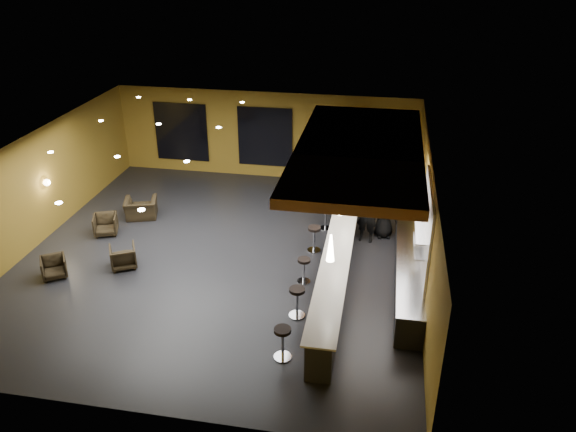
% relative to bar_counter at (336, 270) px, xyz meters
% --- Properties ---
extents(floor, '(12.00, 13.00, 0.10)m').
position_rel_bar_counter_xyz_m(floor, '(-3.65, 1.00, -0.55)').
color(floor, black).
rests_on(floor, ground).
extents(ceiling, '(12.00, 13.00, 0.10)m').
position_rel_bar_counter_xyz_m(ceiling, '(-3.65, 1.00, 3.05)').
color(ceiling, black).
extents(wall_back, '(12.00, 0.10, 3.50)m').
position_rel_bar_counter_xyz_m(wall_back, '(-3.65, 7.55, 1.25)').
color(wall_back, olive).
rests_on(wall_back, floor).
extents(wall_front, '(12.00, 0.10, 3.50)m').
position_rel_bar_counter_xyz_m(wall_front, '(-3.65, -5.55, 1.25)').
color(wall_front, olive).
rests_on(wall_front, floor).
extents(wall_left, '(0.10, 13.00, 3.50)m').
position_rel_bar_counter_xyz_m(wall_left, '(-9.70, 1.00, 1.25)').
color(wall_left, olive).
rests_on(wall_left, floor).
extents(wall_right, '(0.10, 13.00, 3.50)m').
position_rel_bar_counter_xyz_m(wall_right, '(2.40, 1.00, 1.25)').
color(wall_right, olive).
rests_on(wall_right, floor).
extents(wood_soffit, '(3.60, 8.00, 0.28)m').
position_rel_bar_counter_xyz_m(wood_soffit, '(0.35, 2.00, 2.86)').
color(wood_soffit, '#B46B34').
rests_on(wood_soffit, ceiling).
extents(window_left, '(2.20, 0.06, 2.40)m').
position_rel_bar_counter_xyz_m(window_left, '(-7.15, 7.44, 1.20)').
color(window_left, black).
rests_on(window_left, wall_back).
extents(window_center, '(2.20, 0.06, 2.40)m').
position_rel_bar_counter_xyz_m(window_center, '(-3.65, 7.44, 1.20)').
color(window_center, black).
rests_on(window_center, wall_back).
extents(window_right, '(2.20, 0.06, 2.40)m').
position_rel_bar_counter_xyz_m(window_right, '(-0.65, 7.44, 1.20)').
color(window_right, black).
rests_on(window_right, wall_back).
extents(tile_backsplash, '(0.06, 3.20, 2.40)m').
position_rel_bar_counter_xyz_m(tile_backsplash, '(2.31, 0.00, 1.50)').
color(tile_backsplash, white).
rests_on(tile_backsplash, wall_right).
extents(bar_counter, '(0.60, 8.00, 1.00)m').
position_rel_bar_counter_xyz_m(bar_counter, '(0.00, 0.00, 0.00)').
color(bar_counter, black).
rests_on(bar_counter, floor).
extents(bar_top, '(0.78, 8.10, 0.05)m').
position_rel_bar_counter_xyz_m(bar_top, '(0.00, 0.00, 0.52)').
color(bar_top, silver).
rests_on(bar_top, bar_counter).
extents(prep_counter, '(0.70, 6.00, 0.86)m').
position_rel_bar_counter_xyz_m(prep_counter, '(2.00, 0.50, -0.07)').
color(prep_counter, black).
rests_on(prep_counter, floor).
extents(prep_top, '(0.72, 6.00, 0.03)m').
position_rel_bar_counter_xyz_m(prep_top, '(2.00, 0.50, 0.39)').
color(prep_top, silver).
rests_on(prep_top, prep_counter).
extents(wall_shelf_lower, '(0.30, 1.50, 0.03)m').
position_rel_bar_counter_xyz_m(wall_shelf_lower, '(2.17, -0.20, 1.10)').
color(wall_shelf_lower, silver).
rests_on(wall_shelf_lower, wall_right).
extents(wall_shelf_upper, '(0.30, 1.50, 0.03)m').
position_rel_bar_counter_xyz_m(wall_shelf_upper, '(2.17, -0.20, 1.55)').
color(wall_shelf_upper, silver).
rests_on(wall_shelf_upper, wall_right).
extents(column, '(0.60, 0.60, 3.50)m').
position_rel_bar_counter_xyz_m(column, '(0.00, 4.60, 1.25)').
color(column, '#A67625').
rests_on(column, floor).
extents(wall_sconce, '(0.22, 0.22, 0.22)m').
position_rel_bar_counter_xyz_m(wall_sconce, '(-9.53, 1.50, 1.30)').
color(wall_sconce, '#FFE5B2').
rests_on(wall_sconce, wall_left).
extents(pendant_0, '(0.20, 0.20, 0.70)m').
position_rel_bar_counter_xyz_m(pendant_0, '(0.00, -2.00, 1.85)').
color(pendant_0, white).
rests_on(pendant_0, wood_soffit).
extents(pendant_1, '(0.20, 0.20, 0.70)m').
position_rel_bar_counter_xyz_m(pendant_1, '(0.00, 0.50, 1.85)').
color(pendant_1, white).
rests_on(pendant_1, wood_soffit).
extents(pendant_2, '(0.20, 0.20, 0.70)m').
position_rel_bar_counter_xyz_m(pendant_2, '(0.00, 3.00, 1.85)').
color(pendant_2, white).
rests_on(pendant_2, wood_soffit).
extents(staff_a, '(0.74, 0.56, 1.83)m').
position_rel_bar_counter_xyz_m(staff_a, '(0.71, 2.75, 0.42)').
color(staff_a, black).
rests_on(staff_a, floor).
extents(staff_b, '(0.97, 0.87, 1.65)m').
position_rel_bar_counter_xyz_m(staff_b, '(1.32, 3.37, 0.32)').
color(staff_b, black).
rests_on(staff_b, floor).
extents(staff_c, '(0.86, 0.65, 1.59)m').
position_rel_bar_counter_xyz_m(staff_c, '(1.25, 3.14, 0.30)').
color(staff_c, black).
rests_on(staff_c, floor).
extents(armchair_a, '(0.94, 0.95, 0.63)m').
position_rel_bar_counter_xyz_m(armchair_a, '(-8.09, -1.02, -0.19)').
color(armchair_a, black).
rests_on(armchair_a, floor).
extents(armchair_b, '(1.00, 1.01, 0.69)m').
position_rel_bar_counter_xyz_m(armchair_b, '(-6.35, -0.14, -0.16)').
color(armchair_b, black).
rests_on(armchair_b, floor).
extents(armchair_c, '(0.95, 0.96, 0.68)m').
position_rel_bar_counter_xyz_m(armchair_c, '(-7.82, 1.68, -0.16)').
color(armchair_c, black).
rests_on(armchair_c, floor).
extents(armchair_d, '(1.31, 1.22, 0.70)m').
position_rel_bar_counter_xyz_m(armchair_d, '(-7.15, 3.02, -0.15)').
color(armchair_d, black).
rests_on(armchair_d, floor).
extents(bar_stool_0, '(0.43, 0.43, 0.84)m').
position_rel_bar_counter_xyz_m(bar_stool_0, '(-0.91, -3.29, 0.04)').
color(bar_stool_0, silver).
rests_on(bar_stool_0, floor).
extents(bar_stool_1, '(0.43, 0.43, 0.85)m').
position_rel_bar_counter_xyz_m(bar_stool_1, '(-0.85, -1.63, 0.04)').
color(bar_stool_1, silver).
rests_on(bar_stool_1, floor).
extents(bar_stool_2, '(0.39, 0.39, 0.76)m').
position_rel_bar_counter_xyz_m(bar_stool_2, '(-0.92, -0.01, -0.01)').
color(bar_stool_2, silver).
rests_on(bar_stool_2, floor).
extents(bar_stool_3, '(0.42, 0.42, 0.84)m').
position_rel_bar_counter_xyz_m(bar_stool_3, '(-0.87, 1.79, 0.04)').
color(bar_stool_3, silver).
rests_on(bar_stool_3, floor).
extents(bar_stool_4, '(0.39, 0.39, 0.77)m').
position_rel_bar_counter_xyz_m(bar_stool_4, '(-0.69, 3.33, -0.01)').
color(bar_stool_4, silver).
rests_on(bar_stool_4, floor).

